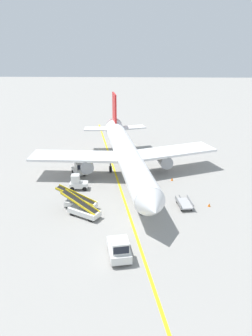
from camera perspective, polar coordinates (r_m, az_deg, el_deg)
ground_plane at (r=36.47m, az=2.23°, el=-9.59°), size 300.00×300.00×0.00m
taxi_line_yellow at (r=40.84m, az=-0.24°, el=-5.90°), size 15.52×78.59×0.01m
airliner at (r=47.40m, az=0.02°, el=2.62°), size 28.09×35.16×10.10m
pushback_tug at (r=30.72m, az=-1.19°, el=-14.04°), size 2.57×3.90×2.20m
baggage_tug_near_wing at (r=44.14m, az=-8.56°, el=-2.61°), size 2.45×1.41×2.10m
baggage_tug_by_cargo_door at (r=48.67m, az=-8.38°, el=-0.23°), size 2.36×2.73×2.10m
belt_loader_forward_hold at (r=39.26m, az=-8.14°, el=-6.07°), size 5.16×2.62×2.59m
belt_loader_aft_hold at (r=37.58m, az=-7.54°, el=-7.39°), size 4.97×3.54×2.59m
baggage_cart_loaded at (r=39.99m, az=10.26°, el=-6.17°), size 1.96×3.83×0.94m
ground_crew_marshaller at (r=39.14m, az=5.37°, el=-5.81°), size 0.36×0.24×1.70m
safety_cone_nose_left at (r=47.03m, az=8.16°, el=-1.96°), size 0.36×0.36×0.44m
safety_cone_nose_right at (r=47.29m, az=0.57°, el=-1.59°), size 0.36×0.36×0.44m
safety_cone_wingtip_left at (r=40.83m, az=14.53°, el=-6.33°), size 0.36×0.36×0.44m
safety_cone_wingtip_right at (r=52.74m, az=-8.13°, el=0.72°), size 0.36×0.36×0.44m
safety_cone_tail_area at (r=50.97m, az=-7.79°, el=-0.03°), size 0.36×0.36×0.44m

